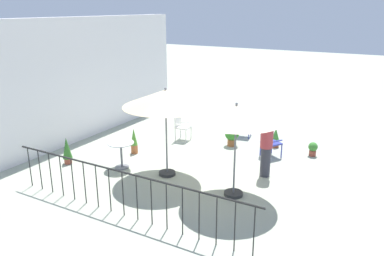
{
  "coord_description": "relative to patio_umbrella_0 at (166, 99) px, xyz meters",
  "views": [
    {
      "loc": [
        -8.98,
        -4.77,
        4.21
      ],
      "look_at": [
        0.0,
        0.29,
        0.95
      ],
      "focal_mm": 35.86,
      "sensor_mm": 36.0,
      "label": 1
    }
  ],
  "objects": [
    {
      "name": "ground_plane",
      "position": [
        1.26,
        -0.33,
        -2.05
      ],
      "size": [
        60.0,
        60.0,
        0.0
      ],
      "primitive_type": "plane",
      "color": "#A0A692"
    },
    {
      "name": "villa_facade",
      "position": [
        1.26,
        4.12,
        -0.09
      ],
      "size": [
        9.8,
        0.3,
        3.92
      ],
      "primitive_type": "cube",
      "color": "white",
      "rests_on": "ground"
    },
    {
      "name": "terrace_railing",
      "position": [
        -2.18,
        -0.33,
        -1.37
      ],
      "size": [
        0.03,
        6.12,
        1.01
      ],
      "color": "black",
      "rests_on": "ground"
    },
    {
      "name": "patio_umbrella_0",
      "position": [
        0.0,
        0.0,
        0.0
      ],
      "size": [
        2.16,
        2.16,
        2.33
      ],
      "color": "#2D2D2D",
      "rests_on": "ground"
    },
    {
      "name": "patio_umbrella_1",
      "position": [
        -0.21,
        -1.98,
        -0.06
      ],
      "size": [
        2.12,
        2.12,
        2.23
      ],
      "color": "#2D2D2D",
      "rests_on": "ground"
    },
    {
      "name": "cafe_table_0",
      "position": [
        -0.21,
        1.34,
        -1.54
      ],
      "size": [
        0.71,
        0.71,
        0.73
      ],
      "color": "silver",
      "rests_on": "ground"
    },
    {
      "name": "patio_chair_0",
      "position": [
        3.86,
        -0.49,
        -1.56
      ],
      "size": [
        0.51,
        0.54,
        0.87
      ],
      "color": "#313E90",
      "rests_on": "ground"
    },
    {
      "name": "patio_chair_1",
      "position": [
        2.56,
        1.12,
        -1.51
      ],
      "size": [
        0.45,
        0.46,
        0.96
      ],
      "color": "white",
      "rests_on": "ground"
    },
    {
      "name": "patio_chair_2",
      "position": [
        2.5,
        -1.92,
        -1.56
      ],
      "size": [
        0.65,
        0.65,
        0.85
      ],
      "color": "#363D99",
      "rests_on": "ground"
    },
    {
      "name": "potted_plant_0",
      "position": [
        3.24,
        -3.02,
        -1.82
      ],
      "size": [
        0.27,
        0.27,
        0.42
      ],
      "color": "brown",
      "rests_on": "ground"
    },
    {
      "name": "potted_plant_1",
      "position": [
        4.67,
        1.07,
        -1.76
      ],
      "size": [
        0.28,
        0.28,
        0.52
      ],
      "color": "#A25931",
      "rests_on": "ground"
    },
    {
      "name": "potted_plant_2",
      "position": [
        0.83,
        1.71,
        -1.66
      ],
      "size": [
        0.2,
        0.2,
        0.78
      ],
      "color": "#AF5F36",
      "rests_on": "ground"
    },
    {
      "name": "potted_plant_3",
      "position": [
        2.86,
        -0.58,
        -1.69
      ],
      "size": [
        0.45,
        0.45,
        0.63
      ],
      "color": "brown",
      "rests_on": "ground"
    },
    {
      "name": "potted_plant_4",
      "position": [
        -0.73,
        2.85,
        -1.64
      ],
      "size": [
        0.27,
        0.27,
        0.76
      ],
      "color": "#A44A37",
      "rests_on": "ground"
    },
    {
      "name": "potted_plant_5",
      "position": [
        3.42,
        -1.82,
        -1.73
      ],
      "size": [
        0.26,
        0.26,
        0.63
      ],
      "color": "brown",
      "rests_on": "ground"
    },
    {
      "name": "standing_person",
      "position": [
        1.2,
        -2.25,
        -1.22
      ],
      "size": [
        0.45,
        0.45,
        1.62
      ],
      "color": "#33333D",
      "rests_on": "ground"
    }
  ]
}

